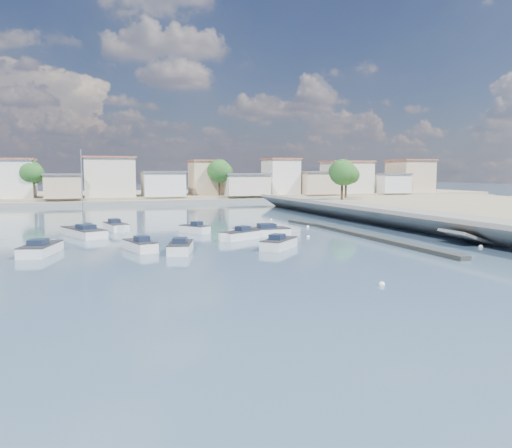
{
  "coord_description": "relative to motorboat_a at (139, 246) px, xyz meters",
  "views": [
    {
      "loc": [
        -19.21,
        -32.43,
        6.54
      ],
      "look_at": [
        -3.57,
        14.21,
        1.4
      ],
      "focal_mm": 35.0,
      "sensor_mm": 36.0,
      "label": 1
    }
  ],
  "objects": [
    {
      "name": "motorboat_d",
      "position": [
        9.74,
        3.66,
        -0.0
      ],
      "size": [
        4.47,
        3.42,
        1.48
      ],
      "color": "white",
      "rests_on": "ground"
    },
    {
      "name": "breakwater",
      "position": [
        22.26,
        2.77,
        -0.21
      ],
      "size": [
        2.0,
        31.02,
        0.35
      ],
      "color": "black",
      "rests_on": "ground"
    },
    {
      "name": "shore_trees",
      "position": [
        23.69,
        58.19,
        5.84
      ],
      "size": [
        74.56,
        38.32,
        7.92
      ],
      "color": "#38281E",
      "rests_on": "ground"
    },
    {
      "name": "motorboat_h",
      "position": [
        11.67,
        -2.6,
        -0.0
      ],
      "size": [
        4.32,
        4.4,
        1.48
      ],
      "color": "white",
      "rests_on": "ground"
    },
    {
      "name": "sailboat",
      "position": [
        -4.62,
        11.49,
        0.03
      ],
      "size": [
        4.7,
        7.49,
        9.0
      ],
      "color": "white",
      "rests_on": "ground"
    },
    {
      "name": "motorboat_b",
      "position": [
        3.15,
        -2.04,
        -0.0
      ],
      "size": [
        2.87,
        4.86,
        1.48
      ],
      "color": "white",
      "rests_on": "ground"
    },
    {
      "name": "far_town",
      "position": [
        26.07,
        67.0,
        4.56
      ],
      "size": [
        113.01,
        12.8,
        8.35
      ],
      "color": "beige",
      "rests_on": "far_shore_land"
    },
    {
      "name": "motorboat_e",
      "position": [
        -7.58,
        0.65,
        -0.0
      ],
      "size": [
        3.29,
        5.74,
        1.48
      ],
      "color": "white",
      "rests_on": "ground"
    },
    {
      "name": "motorboat_a",
      "position": [
        0.0,
        0.0,
        0.0
      ],
      "size": [
        2.66,
        4.6,
        1.48
      ],
      "color": "white",
      "rests_on": "ground"
    },
    {
      "name": "motorboat_c",
      "position": [
        12.46,
        5.48,
        0.0
      ],
      "size": [
        6.41,
        2.33,
        1.48
      ],
      "color": "white",
      "rests_on": "ground"
    },
    {
      "name": "motorboat_f",
      "position": [
        6.7,
        10.44,
        -0.0
      ],
      "size": [
        3.14,
        3.64,
        1.48
      ],
      "color": "white",
      "rests_on": "ground"
    },
    {
      "name": "motorboat_g",
      "position": [
        -1.06,
        15.29,
        0.0
      ],
      "size": [
        2.78,
        5.21,
        1.48
      ],
      "color": "white",
      "rests_on": "ground"
    },
    {
      "name": "seawall_walkway",
      "position": [
        33.85,
        3.08,
        0.52
      ],
      "size": [
        5.0,
        90.0,
        1.8
      ],
      "primitive_type": "cube",
      "color": "slate",
      "rests_on": "ground"
    },
    {
      "name": "far_shore_quay",
      "position": [
        15.35,
        61.08,
        0.02
      ],
      "size": [
        160.0,
        2.5,
        0.8
      ],
      "primitive_type": "cube",
      "color": "slate",
      "rests_on": "ground"
    },
    {
      "name": "far_shore_land",
      "position": [
        15.35,
        82.08,
        0.32
      ],
      "size": [
        160.0,
        40.0,
        1.4
      ],
      "primitive_type": "cube",
      "color": "gray",
      "rests_on": "ground"
    },
    {
      "name": "mooring_buoys",
      "position": [
        19.15,
        4.17,
        -0.33
      ],
      "size": [
        16.67,
        38.99,
        0.37
      ],
      "color": "white",
      "rests_on": "ground"
    },
    {
      "name": "ground",
      "position": [
        15.35,
        30.08,
        -0.38
      ],
      "size": [
        400.0,
        400.0,
        0.0
      ],
      "primitive_type": "plane",
      "color": "#2B3F57",
      "rests_on": "ground"
    }
  ]
}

